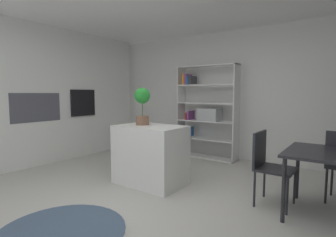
{
  "coord_description": "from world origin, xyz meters",
  "views": [
    {
      "loc": [
        1.97,
        -2.53,
        1.36
      ],
      "look_at": [
        -0.14,
        0.42,
        1.02
      ],
      "focal_mm": 28.19,
      "sensor_mm": 36.0,
      "label": 1
    }
  ],
  "objects_px": {
    "kitchen_island": "(150,155)",
    "dining_chair_island_side": "(268,161)",
    "built_in_oven": "(83,103)",
    "open_bookshelf": "(204,112)",
    "potted_plant_on_island": "(142,103)"
  },
  "relations": [
    {
      "from": "kitchen_island",
      "to": "dining_chair_island_side",
      "type": "distance_m",
      "value": 1.66
    },
    {
      "from": "built_in_oven",
      "to": "open_bookshelf",
      "type": "relative_size",
      "value": 0.3
    },
    {
      "from": "kitchen_island",
      "to": "potted_plant_on_island",
      "type": "relative_size",
      "value": 1.78
    },
    {
      "from": "open_bookshelf",
      "to": "dining_chair_island_side",
      "type": "relative_size",
      "value": 2.17
    },
    {
      "from": "built_in_oven",
      "to": "open_bookshelf",
      "type": "xyz_separation_m",
      "value": [
        2.19,
        1.42,
        -0.19
      ]
    },
    {
      "from": "built_in_oven",
      "to": "open_bookshelf",
      "type": "distance_m",
      "value": 2.62
    },
    {
      "from": "built_in_oven",
      "to": "kitchen_island",
      "type": "xyz_separation_m",
      "value": [
        2.32,
        -0.55,
        -0.73
      ]
    },
    {
      "from": "kitchen_island",
      "to": "open_bookshelf",
      "type": "distance_m",
      "value": 2.04
    },
    {
      "from": "built_in_oven",
      "to": "kitchen_island",
      "type": "relative_size",
      "value": 0.59
    },
    {
      "from": "built_in_oven",
      "to": "kitchen_island",
      "type": "distance_m",
      "value": 2.49
    },
    {
      "from": "kitchen_island",
      "to": "potted_plant_on_island",
      "type": "xyz_separation_m",
      "value": [
        -0.17,
        0.02,
        0.78
      ]
    },
    {
      "from": "open_bookshelf",
      "to": "built_in_oven",
      "type": "bearing_deg",
      "value": -147.0
    },
    {
      "from": "kitchen_island",
      "to": "open_bookshelf",
      "type": "relative_size",
      "value": 0.52
    },
    {
      "from": "built_in_oven",
      "to": "potted_plant_on_island",
      "type": "distance_m",
      "value": 2.21
    },
    {
      "from": "dining_chair_island_side",
      "to": "open_bookshelf",
      "type": "bearing_deg",
      "value": 47.48
    }
  ]
}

